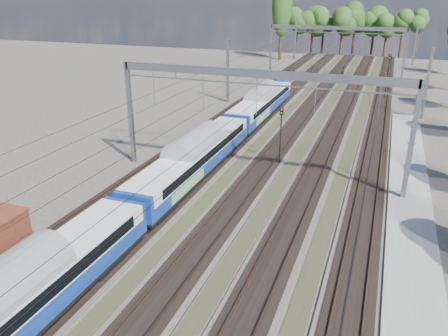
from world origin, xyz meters
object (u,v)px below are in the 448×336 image
(emu_train, at_px, (193,154))
(worker, at_px, (343,72))
(signal_far, at_px, (388,71))
(signal_near, at_px, (281,129))

(emu_train, relative_size, worker, 35.93)
(signal_far, bearing_deg, signal_near, -102.64)
(worker, height_order, signal_near, signal_near)
(emu_train, height_order, signal_far, signal_far)
(signal_near, bearing_deg, emu_train, -139.74)
(worker, bearing_deg, signal_far, -157.22)
(signal_far, bearing_deg, emu_train, -108.20)
(worker, bearing_deg, emu_train, 171.41)
(signal_near, distance_m, signal_far, 31.83)
(emu_train, distance_m, worker, 54.05)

